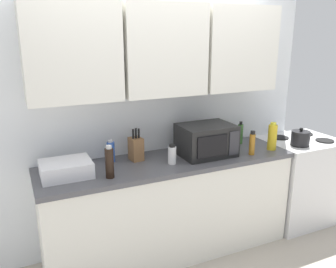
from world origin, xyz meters
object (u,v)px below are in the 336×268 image
object	(u,v)px
bottle_yellow_mustard	(272,137)
bottle_amber_vinegar	(252,143)
knife_block	(136,149)
bottle_blue_cleaner	(111,152)
bottle_white_jar	(172,155)
kettle	(300,138)
bottle_green_oil	(240,133)
microwave	(206,140)
dish_rack	(66,169)
stove_range	(298,179)
bottle_soy_dark	(109,163)

from	to	relation	value
bottle_yellow_mustard	bottle_amber_vinegar	xyz separation A→B (m)	(-0.26, -0.04, -0.02)
knife_block	bottle_blue_cleaner	bearing A→B (deg)	166.50
bottle_yellow_mustard	bottle_white_jar	bearing A→B (deg)	177.21
kettle	bottle_blue_cleaner	world-z (taller)	bottle_blue_cleaner
kettle	bottle_yellow_mustard	bearing A→B (deg)	176.97
bottle_green_oil	bottle_yellow_mustard	xyz separation A→B (m)	(0.16, -0.29, 0.02)
kettle	bottle_yellow_mustard	world-z (taller)	bottle_yellow_mustard
microwave	dish_rack	size ratio (longest dim) A/B	1.26
knife_block	kettle	bearing A→B (deg)	-9.81
knife_block	bottle_blue_cleaner	xyz separation A→B (m)	(-0.21, 0.05, -0.01)
kettle	bottle_blue_cleaner	bearing A→B (deg)	169.76
stove_range	knife_block	xyz separation A→B (m)	(-1.77, 0.14, 0.55)
microwave	bottle_blue_cleaner	size ratio (longest dim) A/B	2.47
knife_block	bottle_white_jar	world-z (taller)	knife_block
microwave	knife_block	distance (m)	0.64
stove_range	microwave	xyz separation A→B (m)	(-1.15, 0.00, 0.59)
stove_range	bottle_amber_vinegar	world-z (taller)	bottle_amber_vinegar
dish_rack	bottle_amber_vinegar	xyz separation A→B (m)	(1.61, -0.18, 0.05)
dish_rack	bottle_green_oil	world-z (taller)	bottle_green_oil
bottle_amber_vinegar	bottle_blue_cleaner	bearing A→B (deg)	163.92
knife_block	bottle_soy_dark	size ratio (longest dim) A/B	1.12
bottle_yellow_mustard	dish_rack	bearing A→B (deg)	175.67
knife_block	bottle_green_oil	distance (m)	1.11
bottle_amber_vinegar	bottle_blue_cleaner	size ratio (longest dim) A/B	1.14
bottle_soy_dark	bottle_white_jar	distance (m)	0.56
bottle_white_jar	bottle_blue_cleaner	bearing A→B (deg)	150.27
bottle_amber_vinegar	bottle_white_jar	bearing A→B (deg)	173.27
bottle_soy_dark	bottle_white_jar	size ratio (longest dim) A/B	1.52
bottle_soy_dark	bottle_yellow_mustard	distance (m)	1.58
bottle_green_oil	bottle_white_jar	size ratio (longest dim) A/B	1.33
kettle	bottle_blue_cleaner	size ratio (longest dim) A/B	0.91
stove_range	dish_rack	size ratio (longest dim) A/B	2.40
microwave	dish_rack	xyz separation A→B (m)	(-1.23, 0.02, -0.08)
stove_range	bottle_white_jar	size ratio (longest dim) A/B	5.40
bottle_yellow_mustard	microwave	bearing A→B (deg)	168.92
dish_rack	bottle_yellow_mustard	xyz separation A→B (m)	(1.88, -0.14, 0.06)
kettle	knife_block	size ratio (longest dim) A/B	0.62
microwave	bottle_yellow_mustard	world-z (taller)	microwave
bottle_white_jar	bottle_amber_vinegar	size ratio (longest dim) A/B	0.76
stove_range	bottle_yellow_mustard	bearing A→B (deg)	-166.48
kettle	bottle_white_jar	size ratio (longest dim) A/B	1.05
dish_rack	microwave	bearing A→B (deg)	-0.74
kettle	bottle_soy_dark	bearing A→B (deg)	-179.79
microwave	bottle_soy_dark	distance (m)	0.94
knife_block	bottle_white_jar	bearing A→B (deg)	-40.42
stove_range	bottle_amber_vinegar	distance (m)	0.96
dish_rack	bottle_yellow_mustard	size ratio (longest dim) A/B	1.44
bottle_soy_dark	bottle_amber_vinegar	size ratio (longest dim) A/B	1.16
dish_rack	bottle_amber_vinegar	world-z (taller)	bottle_amber_vinegar
kettle	bottle_amber_vinegar	world-z (taller)	bottle_amber_vinegar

